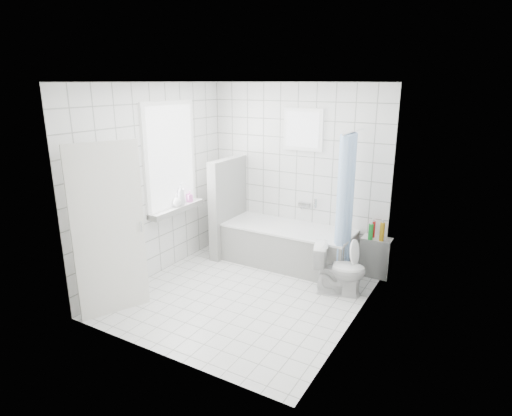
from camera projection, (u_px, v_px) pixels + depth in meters
The scene contains 19 objects.
ground at pixel (244, 294), 5.47m from camera, with size 3.00×3.00×0.00m, color white.
ceiling at pixel (243, 82), 4.73m from camera, with size 3.00×3.00×0.00m, color white.
wall_back at pixel (296, 173), 6.35m from camera, with size 2.80×0.02×2.60m, color white.
wall_front at pixel (157, 232), 3.85m from camera, with size 2.80×0.02×2.60m, color white.
wall_left at pixel (155, 182), 5.77m from camera, with size 0.02×3.00×2.60m, color white.
wall_right at pixel (359, 213), 4.43m from camera, with size 0.02×3.00×2.60m, color white.
window_left at pixel (171, 157), 5.91m from camera, with size 0.01×0.90×1.40m, color white.
window_back at pixel (303, 130), 6.08m from camera, with size 0.50×0.01×0.50m, color white.
window_sill at pixel (177, 209), 6.10m from camera, with size 0.18×1.02×0.08m, color white.
door at pixel (109, 231), 4.77m from camera, with size 0.04×0.80×2.00m, color silver.
bathtub at pixel (288, 245), 6.29m from camera, with size 1.89×0.77×0.58m.
partition_wall at pixel (228, 207), 6.60m from camera, with size 0.15×0.85×1.50m, color white.
tiled_ledge at pixel (376, 257), 5.92m from camera, with size 0.40×0.24×0.55m, color white.
toilet at pixel (339, 269), 5.40m from camera, with size 0.37×0.65×0.66m, color white.
curtain_rod at pixel (353, 132), 5.36m from camera, with size 0.02×0.02×0.80m, color silver.
shower_curtain at pixel (346, 203), 5.51m from camera, with size 0.14×0.48×1.78m, color #4B8ADC, non-canonical shape.
tub_faucet at pixel (305, 204), 6.36m from camera, with size 0.18×0.06×0.06m, color silver.
sill_bottles at pixel (180, 197), 6.11m from camera, with size 0.20×0.44×0.32m.
ledge_bottles at pixel (375, 231), 5.78m from camera, with size 0.21×0.17×0.26m.
Camera 1 is at (2.59, -4.20, 2.60)m, focal length 30.00 mm.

